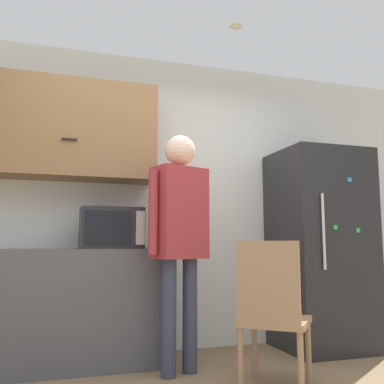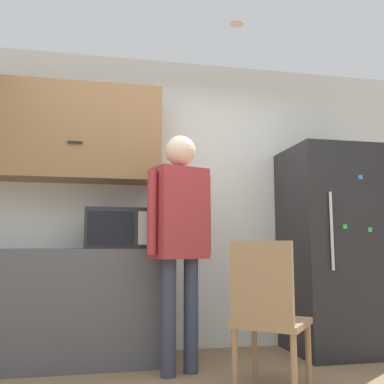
% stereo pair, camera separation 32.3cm
% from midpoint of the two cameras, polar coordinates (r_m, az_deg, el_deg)
% --- Properties ---
extents(back_wall, '(6.00, 0.06, 2.70)m').
position_cam_midpoint_polar(back_wall, '(3.98, -8.48, -1.01)').
color(back_wall, silver).
rests_on(back_wall, ground_plane).
extents(counter, '(2.22, 0.58, 0.91)m').
position_cam_midpoint_polar(counter, '(3.65, -25.64, -13.99)').
color(counter, '#4C4C51').
rests_on(counter, ground_plane).
extents(upper_cabinets, '(2.22, 0.38, 0.83)m').
position_cam_midpoint_polar(upper_cabinets, '(3.85, -24.24, 8.00)').
color(upper_cabinets, olive).
extents(microwave, '(0.48, 0.39, 0.32)m').
position_cam_midpoint_polar(microwave, '(3.51, -13.37, -4.73)').
color(microwave, '#232326').
rests_on(microwave, counter).
extents(person, '(0.52, 0.35, 1.77)m').
position_cam_midpoint_polar(person, '(3.23, -4.51, -4.39)').
color(person, '#33384C').
rests_on(person, ground_plane).
extents(refrigerator, '(0.79, 0.75, 1.81)m').
position_cam_midpoint_polar(refrigerator, '(4.13, 14.60, -7.27)').
color(refrigerator, '#232326').
rests_on(refrigerator, ground_plane).
extents(chair, '(0.61, 0.61, 0.96)m').
position_cam_midpoint_polar(chair, '(2.90, 7.38, -15.24)').
color(chair, '#997551').
rests_on(chair, ground_plane).
extents(ceiling_light, '(0.11, 0.11, 0.01)m').
position_cam_midpoint_polar(ceiling_light, '(3.67, 3.24, 21.33)').
color(ceiling_light, white).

